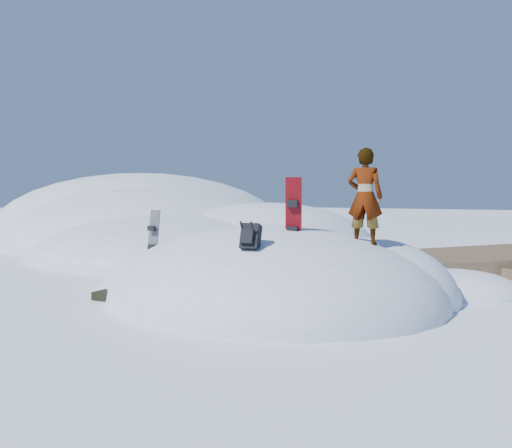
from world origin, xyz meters
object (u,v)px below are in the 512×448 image
at_px(snowboard_dark, 153,240).
at_px(backpack, 250,237).
at_px(snowboard_red, 293,220).
at_px(person, 365,197).

distance_m(snowboard_dark, backpack, 3.12).
distance_m(snowboard_red, backpack, 1.31).
distance_m(snowboard_red, snowboard_dark, 3.23).
bearing_deg(snowboard_red, backpack, -115.45).
height_order(snowboard_dark, backpack, snowboard_dark).
bearing_deg(snowboard_red, person, 8.56).
height_order(snowboard_red, snowboard_dark, snowboard_red).
xyz_separation_m(snowboard_dark, person, (4.43, 0.64, 0.94)).
distance_m(snowboard_dark, person, 4.57).
xyz_separation_m(backpack, person, (1.52, 1.75, 0.67)).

